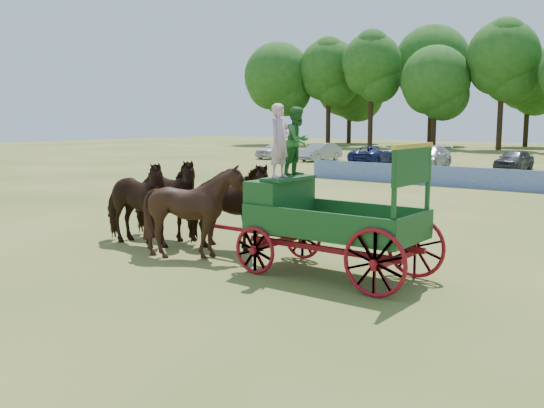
{
  "coord_description": "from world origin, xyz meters",
  "views": [
    {
      "loc": [
        5.89,
        -12.42,
        3.49
      ],
      "look_at": [
        -3.47,
        -0.08,
        1.3
      ],
      "focal_mm": 40.0,
      "sensor_mm": 36.0,
      "label": 1
    }
  ],
  "objects": [
    {
      "name": "ground",
      "position": [
        0.0,
        0.0,
        0.0
      ],
      "size": [
        160.0,
        160.0,
        0.0
      ],
      "primitive_type": "plane",
      "color": "olive",
      "rests_on": "ground"
    },
    {
      "name": "parked_cars",
      "position": [
        -7.63,
        29.57,
        0.75
      ],
      "size": [
        38.31,
        6.78,
        1.57
      ],
      "color": "silver",
      "rests_on": "ground"
    },
    {
      "name": "horse_wheel_right",
      "position": [
        -4.67,
        -0.53,
        1.19
      ],
      "size": [
        3.02,
        1.83,
        2.38
      ],
      "primitive_type": "imported",
      "rotation": [
        0.0,
        0.0,
        1.78
      ],
      "color": "black",
      "rests_on": "ground"
    },
    {
      "name": "horse_wheel_left",
      "position": [
        -4.67,
        -1.63,
        1.19
      ],
      "size": [
        2.51,
        2.32,
        2.38
      ],
      "primitive_type": "imported",
      "rotation": [
        0.0,
        0.0,
        1.37
      ],
      "color": "black",
      "rests_on": "ground"
    },
    {
      "name": "farm_dray",
      "position": [
        -1.73,
        -1.05,
        1.69
      ],
      "size": [
        6.0,
        2.0,
        3.82
      ],
      "color": "maroon",
      "rests_on": "ground"
    },
    {
      "name": "horse_lead_right",
      "position": [
        -7.07,
        -0.53,
        1.19
      ],
      "size": [
        2.9,
        1.47,
        2.38
      ],
      "primitive_type": "imported",
      "rotation": [
        0.0,
        0.0,
        1.64
      ],
      "color": "black",
      "rests_on": "ground"
    },
    {
      "name": "horse_lead_left",
      "position": [
        -7.07,
        -1.63,
        1.19
      ],
      "size": [
        2.83,
        1.32,
        2.38
      ],
      "primitive_type": "imported",
      "rotation": [
        0.0,
        0.0,
        1.58
      ],
      "color": "black",
      "rests_on": "ground"
    }
  ]
}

